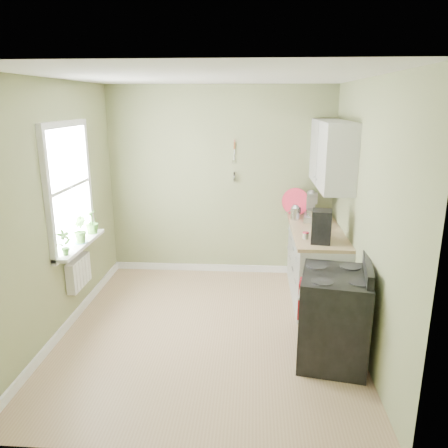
# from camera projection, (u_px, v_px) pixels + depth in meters

# --- Properties ---
(floor) EXTENTS (3.20, 3.60, 0.02)m
(floor) POSITION_uv_depth(u_px,v_px,m) (208.00, 331.00, 4.89)
(floor) COLOR #A17E59
(floor) RESTS_ON ground
(ceiling) EXTENTS (3.20, 3.60, 0.02)m
(ceiling) POSITION_uv_depth(u_px,v_px,m) (206.00, 75.00, 4.15)
(ceiling) COLOR white
(ceiling) RESTS_ON wall_back
(wall_back) EXTENTS (3.20, 0.02, 2.70)m
(wall_back) POSITION_uv_depth(u_px,v_px,m) (220.00, 182.00, 6.26)
(wall_back) COLOR #8D9465
(wall_back) RESTS_ON floor
(wall_left) EXTENTS (0.02, 3.60, 2.70)m
(wall_left) POSITION_uv_depth(u_px,v_px,m) (56.00, 211.00, 4.63)
(wall_left) COLOR #8D9465
(wall_left) RESTS_ON floor
(wall_right) EXTENTS (0.02, 3.60, 2.70)m
(wall_right) POSITION_uv_depth(u_px,v_px,m) (365.00, 216.00, 4.42)
(wall_right) COLOR #8D9465
(wall_right) RESTS_ON floor
(base_cabinets) EXTENTS (0.60, 1.60, 0.87)m
(base_cabinets) POSITION_uv_depth(u_px,v_px,m) (316.00, 265.00, 5.64)
(base_cabinets) COLOR silver
(base_cabinets) RESTS_ON floor
(countertop) EXTENTS (0.64, 1.60, 0.04)m
(countertop) POSITION_uv_depth(u_px,v_px,m) (317.00, 231.00, 5.52)
(countertop) COLOR tan
(countertop) RESTS_ON base_cabinets
(upper_cabinets) EXTENTS (0.35, 1.40, 0.80)m
(upper_cabinets) POSITION_uv_depth(u_px,v_px,m) (332.00, 154.00, 5.35)
(upper_cabinets) COLOR silver
(upper_cabinets) RESTS_ON wall_right
(window) EXTENTS (0.06, 1.14, 1.44)m
(window) POSITION_uv_depth(u_px,v_px,m) (69.00, 187.00, 4.86)
(window) COLOR white
(window) RESTS_ON wall_left
(window_sill) EXTENTS (0.18, 1.14, 0.04)m
(window_sill) POSITION_uv_depth(u_px,v_px,m) (80.00, 244.00, 5.03)
(window_sill) COLOR white
(window_sill) RESTS_ON wall_left
(radiator) EXTENTS (0.12, 0.50, 0.35)m
(radiator) POSITION_uv_depth(u_px,v_px,m) (79.00, 273.00, 5.08)
(radiator) COLOR white
(radiator) RESTS_ON wall_left
(wall_utensils) EXTENTS (0.02, 0.14, 0.58)m
(wall_utensils) POSITION_uv_depth(u_px,v_px,m) (234.00, 168.00, 6.16)
(wall_utensils) COLOR tan
(wall_utensils) RESTS_ON wall_back
(stove) EXTENTS (0.77, 0.84, 1.03)m
(stove) POSITION_uv_depth(u_px,v_px,m) (334.00, 317.00, 4.22)
(stove) COLOR black
(stove) RESTS_ON floor
(stand_mixer) EXTENTS (0.24, 0.36, 0.40)m
(stand_mixer) POSITION_uv_depth(u_px,v_px,m) (312.00, 208.00, 5.89)
(stand_mixer) COLOR #B2B2B7
(stand_mixer) RESTS_ON countertop
(kettle) EXTENTS (0.21, 0.12, 0.21)m
(kettle) POSITION_uv_depth(u_px,v_px,m) (295.00, 212.00, 5.95)
(kettle) COLOR silver
(kettle) RESTS_ON countertop
(coffee_maker) EXTENTS (0.25, 0.27, 0.38)m
(coffee_maker) POSITION_uv_depth(u_px,v_px,m) (321.00, 227.00, 4.96)
(coffee_maker) COLOR black
(coffee_maker) RESTS_ON countertop
(red_tray) EXTENTS (0.39, 0.19, 0.39)m
(red_tray) POSITION_uv_depth(u_px,v_px,m) (295.00, 202.00, 6.17)
(red_tray) COLOR #D12B46
(red_tray) RESTS_ON countertop
(jar) EXTENTS (0.07, 0.07, 0.08)m
(jar) POSITION_uv_depth(u_px,v_px,m) (306.00, 235.00, 5.13)
(jar) COLOR #B1AD92
(jar) RESTS_ON countertop
(plant_a) EXTENTS (0.17, 0.18, 0.28)m
(plant_a) POSITION_uv_depth(u_px,v_px,m) (64.00, 243.00, 4.58)
(plant_a) COLOR #346320
(plant_a) RESTS_ON window_sill
(plant_b) EXTENTS (0.21, 0.22, 0.31)m
(plant_b) POSITION_uv_depth(u_px,v_px,m) (79.00, 230.00, 4.98)
(plant_b) COLOR #346320
(plant_b) RESTS_ON window_sill
(plant_c) EXTENTS (0.18, 0.18, 0.29)m
(plant_c) POSITION_uv_depth(u_px,v_px,m) (92.00, 222.00, 5.35)
(plant_c) COLOR #346320
(plant_c) RESTS_ON window_sill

